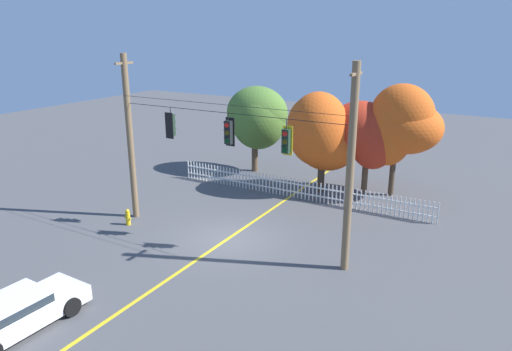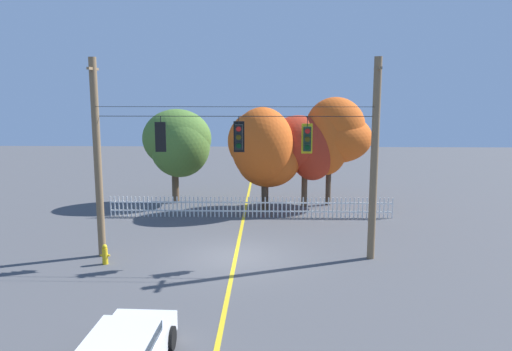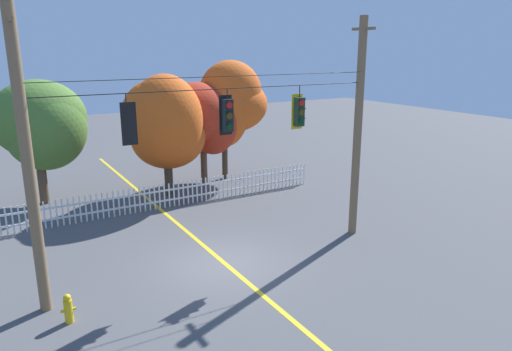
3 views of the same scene
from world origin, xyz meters
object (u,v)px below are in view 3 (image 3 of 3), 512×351
autumn_oak_far_east (203,117)px  fire_hydrant (68,309)px  traffic_signal_westbound_side (128,123)px  autumn_maple_mid (164,125)px  autumn_maple_far_west (229,102)px  traffic_signal_northbound_secondary (299,112)px  traffic_signal_southbound_primary (227,115)px  autumn_maple_near_fence (42,124)px

autumn_oak_far_east → fire_hydrant: size_ratio=6.60×
traffic_signal_westbound_side → autumn_maple_mid: bearing=64.3°
traffic_signal_westbound_side → fire_hydrant: size_ratio=1.74×
autumn_maple_mid → autumn_maple_far_west: 4.30m
traffic_signal_westbound_side → autumn_maple_far_west: size_ratio=0.22×
traffic_signal_westbound_side → traffic_signal_northbound_secondary: bearing=0.2°
autumn_maple_far_west → fire_hydrant: 15.04m
autumn_oak_far_east → fire_hydrant: bearing=-130.2°
traffic_signal_southbound_primary → autumn_maple_mid: autumn_maple_mid is taller
autumn_maple_near_fence → autumn_maple_mid: (5.06, -1.72, -0.21)m
traffic_signal_northbound_secondary → traffic_signal_southbound_primary: bearing=180.0°
traffic_signal_northbound_secondary → autumn_maple_far_west: size_ratio=0.23×
autumn_maple_mid → autumn_oak_far_east: bearing=19.4°
traffic_signal_southbound_primary → autumn_oak_far_east: traffic_signal_southbound_primary is taller
autumn_maple_near_fence → autumn_maple_mid: autumn_maple_mid is taller
traffic_signal_southbound_primary → autumn_oak_far_east: (3.20, 8.99, -1.36)m
traffic_signal_westbound_side → traffic_signal_southbound_primary: size_ratio=0.98×
traffic_signal_southbound_primary → fire_hydrant: 7.02m
traffic_signal_southbound_primary → traffic_signal_northbound_secondary: bearing=-0.0°
autumn_maple_far_west → autumn_oak_far_east: bearing=-165.5°
autumn_oak_far_east → autumn_maple_far_west: size_ratio=0.84×
autumn_oak_far_east → traffic_signal_westbound_side: bearing=-124.9°
traffic_signal_southbound_primary → traffic_signal_northbound_secondary: same height
traffic_signal_southbound_primary → autumn_oak_far_east: 9.64m
autumn_oak_far_east → fire_hydrant: (-8.44, -10.00, -3.19)m
traffic_signal_westbound_side → traffic_signal_northbound_secondary: 5.78m
traffic_signal_southbound_primary → fire_hydrant: traffic_signal_southbound_primary is taller
autumn_maple_mid → autumn_maple_near_fence: bearing=161.2°
traffic_signal_westbound_side → autumn_maple_mid: (3.94, 8.19, -1.46)m
autumn_maple_far_west → autumn_maple_near_fence: bearing=177.1°
autumn_oak_far_east → fire_hydrant: autumn_oak_far_east is taller
autumn_maple_far_west → fire_hydrant: (-10.15, -10.44, -3.77)m
autumn_maple_near_fence → traffic_signal_westbound_side: bearing=-83.6°
autumn_maple_near_fence → autumn_maple_far_west: (9.11, -0.46, 0.47)m
traffic_signal_northbound_secondary → fire_hydrant: bearing=-172.8°
autumn_maple_mid → autumn_maple_far_west: autumn_maple_far_west is taller
traffic_signal_northbound_secondary → fire_hydrant: (-7.94, -1.01, -4.48)m
traffic_signal_southbound_primary → autumn_maple_near_fence: size_ratio=0.25×
traffic_signal_westbound_side → traffic_signal_southbound_primary: 3.09m
autumn_maple_far_west → fire_hydrant: autumn_maple_far_west is taller
autumn_maple_mid → autumn_maple_far_west: bearing=17.3°
autumn_maple_near_fence → autumn_maple_far_west: bearing=-2.9°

